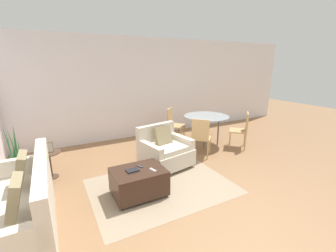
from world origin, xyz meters
name	(u,v)px	position (x,y,z in m)	size (l,w,h in m)	color
ground_plane	(200,206)	(0.00, 0.00, 0.00)	(20.00, 20.00, 0.00)	#936B47
wall_back	(122,89)	(0.00, 3.67, 1.38)	(12.00, 0.06, 2.75)	white
area_rug	(162,186)	(-0.25, 0.78, 0.00)	(2.36, 1.75, 0.01)	gray
couch	(20,211)	(-2.26, 0.59, 0.32)	(0.83, 1.86, 0.94)	beige
armchair	(165,151)	(0.18, 1.48, 0.33)	(1.05, 0.97, 0.83)	beige
ottoman	(139,181)	(-0.68, 0.72, 0.24)	(0.82, 0.62, 0.44)	#382319
book_stack	(132,170)	(-0.78, 0.73, 0.45)	(0.20, 0.14, 0.02)	black
tv_remote_primary	(140,166)	(-0.62, 0.83, 0.44)	(0.10, 0.14, 0.01)	#333338
tv_remote_secondary	(153,170)	(-0.48, 0.61, 0.44)	(0.08, 0.15, 0.01)	#B7B7BC
potted_plant	(18,169)	(-2.42, 2.10, 0.25)	(0.37, 0.37, 1.07)	maroon
side_table	(50,160)	(-1.91, 2.03, 0.35)	(0.41, 0.41, 0.50)	#4C3828
picture_frame	(48,148)	(-1.91, 2.03, 0.59)	(0.17, 0.07, 0.18)	#8C6647
dining_table	(206,119)	(1.72, 2.13, 0.68)	(1.14, 1.14, 0.76)	#99A8AD
dining_chair_near_left	(201,135)	(1.10, 1.50, 0.52)	(0.59, 0.59, 0.90)	tan
dining_chair_near_right	(242,128)	(2.35, 1.50, 0.52)	(0.59, 0.59, 0.90)	tan
dining_chair_far_left	(173,122)	(1.10, 2.76, 0.52)	(0.59, 0.59, 0.90)	tan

